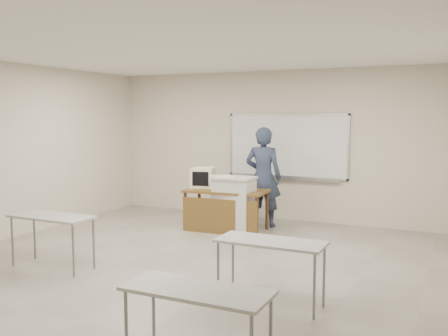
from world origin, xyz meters
The scene contains 10 objects.
floor centered at (0.00, 0.00, -0.01)m, with size 7.00×8.00×0.01m, color gray.
whiteboard centered at (0.30, 3.97, 1.48)m, with size 2.48×0.10×1.31m.
student_desks centered at (0.00, -1.35, 0.67)m, with size 4.40×2.20×0.73m.
instructor_desk centered at (-0.40, 2.49, 0.55)m, with size 1.49×0.75×0.75m.
podium centered at (-0.20, 2.50, 0.51)m, with size 0.72×0.53×1.01m.
crt_monitor centered at (-0.95, 2.73, 0.93)m, with size 0.41×0.46×0.39m.
laptop centered at (-0.50, 2.75, 0.81)m, with size 0.31×0.29×0.23m.
mouse centered at (-0.20, 2.40, 0.77)m, with size 0.10×0.07×0.04m, color #ADB0B5.
keyboard centered at (-0.35, 2.38, 1.02)m, with size 0.47×0.16×0.03m, color beige.
presenter centered at (0.09, 3.20, 0.95)m, with size 0.69×0.45×1.89m, color black.
Camera 1 is at (3.44, -5.58, 2.10)m, focal length 40.00 mm.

